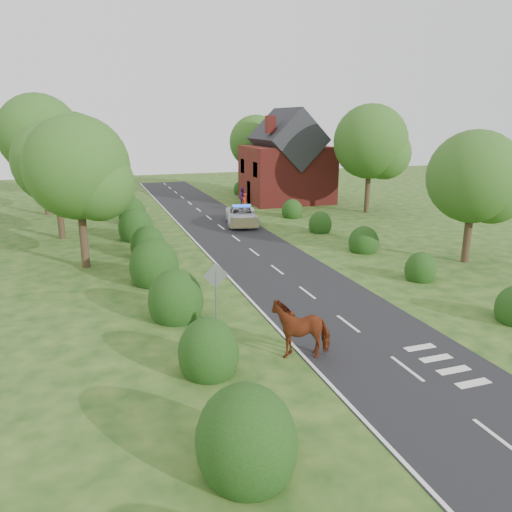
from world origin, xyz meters
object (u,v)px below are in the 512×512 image
object	(u,v)px
police_van	(242,216)
pedestrian_purple	(242,196)
road_sign	(216,283)
cow	(301,331)
pedestrian_red	(244,202)

from	to	relation	value
police_van	pedestrian_purple	size ratio (longest dim) A/B	3.21
road_sign	police_van	bearing A→B (deg)	69.71
police_van	pedestrian_purple	distance (m)	9.13
cow	pedestrian_red	distance (m)	28.49
cow	pedestrian_red	bearing A→B (deg)	-179.25
cow	pedestrian_red	xyz separation A→B (m)	(6.67, 27.70, -0.01)
police_van	pedestrian_red	bearing A→B (deg)	82.70
pedestrian_purple	cow	bearing A→B (deg)	76.16
police_van	pedestrian_red	world-z (taller)	pedestrian_red
road_sign	pedestrian_red	size ratio (longest dim) A/B	1.54
pedestrian_red	pedestrian_purple	world-z (taller)	pedestrian_purple
pedestrian_red	pedestrian_purple	xyz separation A→B (m)	(0.74, 3.19, 0.05)
road_sign	police_van	distance (m)	19.68
cow	police_van	bearing A→B (deg)	-177.69
cow	pedestrian_purple	world-z (taller)	pedestrian_purple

